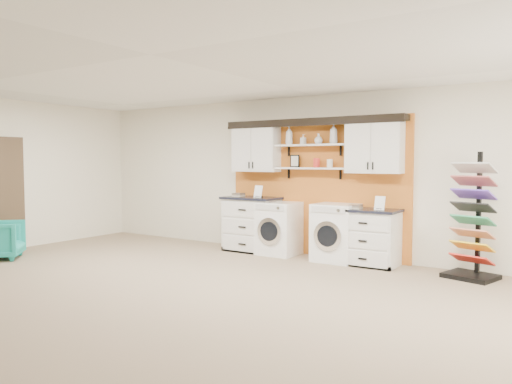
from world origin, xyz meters
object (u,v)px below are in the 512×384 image
Objects in this scene: base_cabinet_left at (252,224)px; washer at (279,228)px; base_cabinet_right at (370,237)px; sample_rack at (472,239)px; dryer at (336,232)px; armchair at (0,240)px.

base_cabinet_left is 0.59m from washer.
base_cabinet_right is 1.53m from sample_rack.
washer is at bearing -165.28° from sample_rack.
base_cabinet_right is at bearing 0.34° from dryer.
base_cabinet_left is at bearing 179.67° from washer.
dryer is 5.67m from armchair.
base_cabinet_right is 0.51× the size of sample_rack.
dryer is at bearing -103.73° from armchair.
sample_rack reaches higher than washer.
dryer is (1.09, 0.00, 0.01)m from washer.
base_cabinet_left is 1.12× the size of base_cabinet_right.
dryer is at bearing -0.11° from base_cabinet_left.
base_cabinet_left is 1.07× the size of dryer.
washer reaches higher than base_cabinet_right.
dryer is at bearing -179.66° from base_cabinet_right.
armchair is (-3.74, -2.96, -0.14)m from washer.
base_cabinet_right is at bearing -106.52° from armchair.
sample_rack reaches higher than armchair.
sample_rack is (1.53, -0.06, 0.11)m from base_cabinet_right.
base_cabinet_right is 1.29× the size of armchair.
sample_rack is at bearing -1.46° from dryer.
armchair is at bearing -141.61° from sample_rack.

